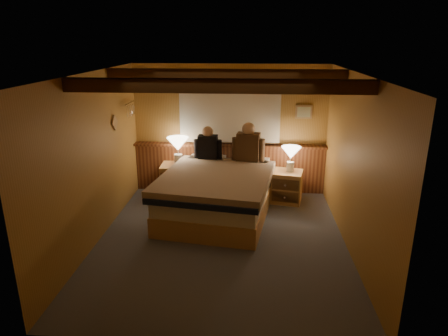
# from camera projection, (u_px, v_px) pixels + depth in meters

# --- Properties ---
(floor) EXTENTS (4.20, 4.20, 0.00)m
(floor) POSITION_uv_depth(u_px,v_px,m) (221.00, 240.00, 5.87)
(floor) COLOR #50545F
(floor) RESTS_ON ground
(ceiling) EXTENTS (4.20, 4.20, 0.00)m
(ceiling) POSITION_uv_depth(u_px,v_px,m) (221.00, 73.00, 5.12)
(ceiling) COLOR tan
(ceiling) RESTS_ON wall_back
(wall_back) EXTENTS (3.60, 0.00, 3.60)m
(wall_back) POSITION_uv_depth(u_px,v_px,m) (230.00, 129.00, 7.49)
(wall_back) COLOR #B1833F
(wall_back) RESTS_ON floor
(wall_left) EXTENTS (0.00, 4.20, 4.20)m
(wall_left) POSITION_uv_depth(u_px,v_px,m) (94.00, 160.00, 5.62)
(wall_left) COLOR #B1833F
(wall_left) RESTS_ON floor
(wall_right) EXTENTS (0.00, 4.20, 4.20)m
(wall_right) POSITION_uv_depth(u_px,v_px,m) (354.00, 165.00, 5.37)
(wall_right) COLOR #B1833F
(wall_right) RESTS_ON floor
(wall_front) EXTENTS (3.60, 0.00, 3.60)m
(wall_front) POSITION_uv_depth(u_px,v_px,m) (203.00, 233.00, 3.50)
(wall_front) COLOR #B1833F
(wall_front) RESTS_ON floor
(wainscot) EXTENTS (3.60, 0.23, 0.94)m
(wainscot) POSITION_uv_depth(u_px,v_px,m) (229.00, 167.00, 7.65)
(wainscot) COLOR brown
(wainscot) RESTS_ON wall_back
(curtain_window) EXTENTS (2.18, 0.09, 1.11)m
(curtain_window) POSITION_uv_depth(u_px,v_px,m) (230.00, 113.00, 7.32)
(curtain_window) COLOR #3F240F
(curtain_window) RESTS_ON wall_back
(ceiling_beams) EXTENTS (3.60, 1.65, 0.16)m
(ceiling_beams) POSITION_uv_depth(u_px,v_px,m) (222.00, 79.00, 5.29)
(ceiling_beams) COLOR #3F240F
(ceiling_beams) RESTS_ON ceiling
(coat_rail) EXTENTS (0.05, 0.55, 0.24)m
(coat_rail) POSITION_uv_depth(u_px,v_px,m) (130.00, 108.00, 6.96)
(coat_rail) COLOR white
(coat_rail) RESTS_ON wall_left
(framed_print) EXTENTS (0.30, 0.04, 0.25)m
(framed_print) POSITION_uv_depth(u_px,v_px,m) (304.00, 112.00, 7.27)
(framed_print) COLOR tan
(framed_print) RESTS_ON wall_back
(bed) EXTENTS (1.98, 2.42, 0.75)m
(bed) POSITION_uv_depth(u_px,v_px,m) (218.00, 193.00, 6.60)
(bed) COLOR tan
(bed) RESTS_ON floor
(nightstand_left) EXTENTS (0.55, 0.50, 0.60)m
(nightstand_left) POSITION_uv_depth(u_px,v_px,m) (176.00, 180.00, 7.48)
(nightstand_left) COLOR tan
(nightstand_left) RESTS_ON floor
(nightstand_right) EXTENTS (0.60, 0.56, 0.57)m
(nightstand_right) POSITION_uv_depth(u_px,v_px,m) (287.00, 187.00, 7.19)
(nightstand_right) COLOR tan
(nightstand_right) RESTS_ON floor
(lamp_left) EXTENTS (0.39, 0.39, 0.51)m
(lamp_left) POSITION_uv_depth(u_px,v_px,m) (178.00, 146.00, 7.30)
(lamp_left) COLOR white
(lamp_left) RESTS_ON nightstand_left
(lamp_right) EXTENTS (0.34, 0.34, 0.45)m
(lamp_right) POSITION_uv_depth(u_px,v_px,m) (291.00, 154.00, 7.03)
(lamp_right) COLOR white
(lamp_right) RESTS_ON nightstand_right
(person_left) EXTENTS (0.51, 0.21, 0.62)m
(person_left) POSITION_uv_depth(u_px,v_px,m) (208.00, 145.00, 7.20)
(person_left) COLOR black
(person_left) RESTS_ON bed
(person_right) EXTENTS (0.58, 0.29, 0.72)m
(person_right) POSITION_uv_depth(u_px,v_px,m) (248.00, 145.00, 7.06)
(person_right) COLOR #47301C
(person_right) RESTS_ON bed
(duffel_bag) EXTENTS (0.52, 0.37, 0.35)m
(duffel_bag) POSITION_uv_depth(u_px,v_px,m) (180.00, 194.00, 7.22)
(duffel_bag) COLOR black
(duffel_bag) RESTS_ON floor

